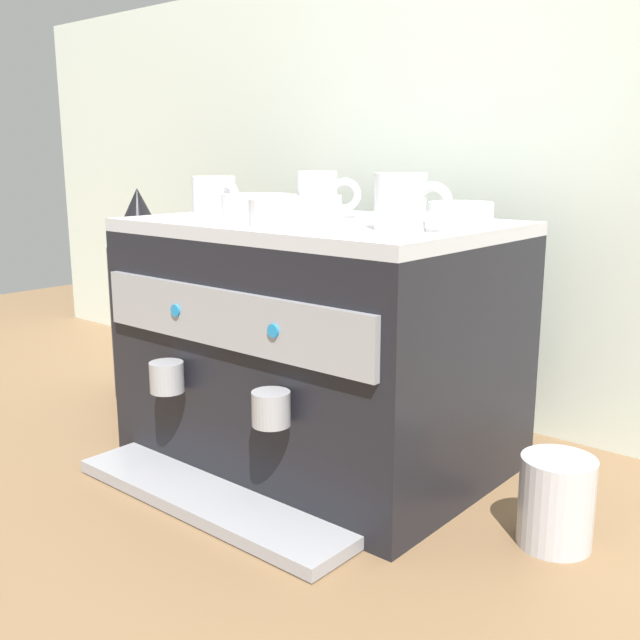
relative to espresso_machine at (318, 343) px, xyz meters
The scene contains 12 objects.
ground_plane 0.21m from the espresso_machine, 90.00° to the left, with size 4.00×4.00×0.00m, color brown.
tiled_backsplash_wall 0.46m from the espresso_machine, 90.00° to the left, with size 2.80×0.03×0.93m, color silver.
espresso_machine is the anchor object (origin of this frame).
ceramic_cup_0 0.33m from the espresso_machine, 167.50° to the right, with size 0.12×0.08×0.07m.
ceramic_cup_1 0.26m from the espresso_machine, 125.73° to the left, with size 0.09×0.10×0.08m.
ceramic_cup_2 0.34m from the espresso_machine, 15.16° to the right, with size 0.12×0.08×0.08m.
ceramic_bowl_0 0.26m from the espresso_machine, 72.69° to the right, with size 0.13×0.13×0.04m.
ceramic_bowl_1 0.29m from the espresso_machine, 137.12° to the left, with size 0.13×0.13×0.03m.
ceramic_bowl_2 0.33m from the espresso_machine, 28.24° to the left, with size 0.11×0.11×0.03m.
ceramic_bowl_3 0.26m from the espresso_machine, 146.68° to the right, with size 0.12×0.12×0.04m.
coffee_grinder 0.54m from the espresso_machine, behind, with size 0.14×0.14×0.47m.
milk_pitcher 0.48m from the espresso_machine, ahead, with size 0.10×0.10×0.13m, color #B7B7BC.
Camera 1 is at (0.82, -0.96, 0.54)m, focal length 41.41 mm.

